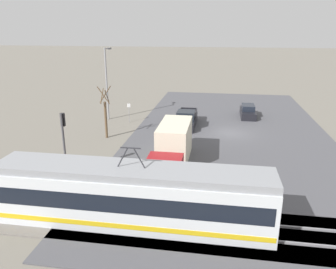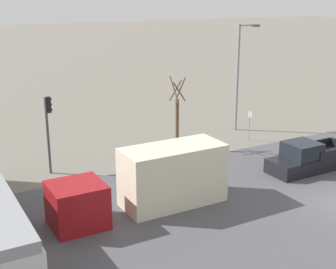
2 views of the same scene
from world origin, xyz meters
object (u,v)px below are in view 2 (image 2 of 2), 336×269
object	(u,v)px
traffic_light_pole	(48,124)
street_tree	(177,117)
box_truck	(151,182)
no_parking_sign	(249,123)
street_lamp_near_crossing	(240,70)
pickup_truck	(309,159)

from	to	relation	value
traffic_light_pole	street_tree	world-z (taller)	street_tree
box_truck	traffic_light_pole	distance (m)	8.23
street_tree	no_parking_sign	size ratio (longest dim) A/B	2.35
box_truck	street_tree	bearing A→B (deg)	-38.20
box_truck	street_lamp_near_crossing	size ratio (longest dim) A/B	1.08
pickup_truck	traffic_light_pole	distance (m)	16.03
no_parking_sign	street_lamp_near_crossing	bearing A→B (deg)	-21.17
street_lamp_near_crossing	no_parking_sign	size ratio (longest dim) A/B	3.77
pickup_truck	no_parking_sign	xyz separation A→B (m)	(6.76, -0.75, 0.57)
no_parking_sign	street_tree	bearing A→B (deg)	82.85
box_truck	traffic_light_pole	xyz separation A→B (m)	(7.50, 3.01, 1.61)
box_truck	pickup_truck	bearing A→B (deg)	-89.81
box_truck	traffic_light_pole	size ratio (longest dim) A/B	1.90
traffic_light_pole	street_lamp_near_crossing	distance (m)	16.08
pickup_truck	no_parking_sign	size ratio (longest dim) A/B	2.57
traffic_light_pole	street_tree	xyz separation A→B (m)	(0.03, -8.93, -0.74)
traffic_light_pole	no_parking_sign	size ratio (longest dim) A/B	2.14
pickup_truck	street_tree	bearing A→B (deg)	34.05
street_tree	no_parking_sign	bearing A→B (deg)	-97.15
street_lamp_near_crossing	no_parking_sign	xyz separation A→B (m)	(-2.83, 1.10, -3.46)
box_truck	street_lamp_near_crossing	bearing A→B (deg)	-53.11
traffic_light_pole	street_tree	size ratio (longest dim) A/B	0.91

